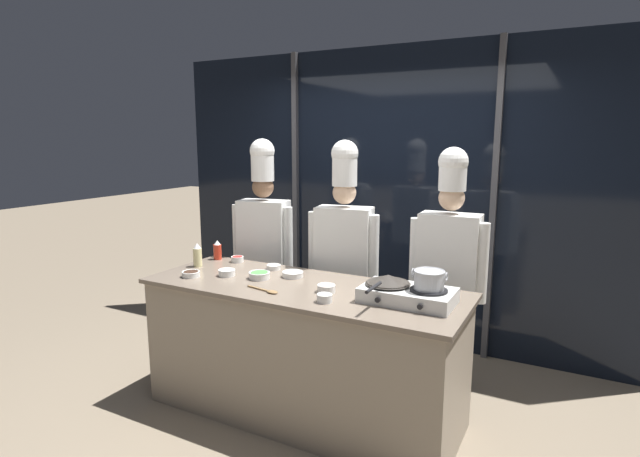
% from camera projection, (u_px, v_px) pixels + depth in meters
% --- Properties ---
extents(ground_plane, '(24.00, 24.00, 0.00)m').
position_uv_depth(ground_plane, '(303.00, 412.00, 3.50)').
color(ground_plane, '#7F705B').
extents(window_wall_back, '(4.49, 0.09, 2.70)m').
position_uv_depth(window_wall_back, '(387.00, 197.00, 4.61)').
color(window_wall_back, black).
rests_on(window_wall_back, ground_plane).
extents(demo_counter, '(2.19, 0.81, 0.92)m').
position_uv_depth(demo_counter, '(303.00, 350.00, 3.42)').
color(demo_counter, gray).
rests_on(demo_counter, ground_plane).
extents(portable_stove, '(0.55, 0.33, 0.10)m').
position_uv_depth(portable_stove, '(408.00, 295.00, 3.00)').
color(portable_stove, silver).
rests_on(portable_stove, demo_counter).
extents(frying_pan, '(0.28, 0.48, 0.05)m').
position_uv_depth(frying_pan, '(388.00, 280.00, 3.04)').
color(frying_pan, '#38332D').
rests_on(frying_pan, portable_stove).
extents(stock_pot, '(0.21, 0.18, 0.12)m').
position_uv_depth(stock_pot, '(429.00, 279.00, 2.92)').
color(stock_pot, '#B7BABF').
rests_on(stock_pot, portable_stove).
extents(squeeze_bottle_chili, '(0.06, 0.06, 0.16)m').
position_uv_depth(squeeze_bottle_chili, '(217.00, 250.00, 4.05)').
color(squeeze_bottle_chili, red).
rests_on(squeeze_bottle_chili, demo_counter).
extents(squeeze_bottle_oil, '(0.07, 0.07, 0.18)m').
position_uv_depth(squeeze_bottle_oil, '(197.00, 255.00, 3.82)').
color(squeeze_bottle_oil, beige).
rests_on(squeeze_bottle_oil, demo_counter).
extents(prep_bowl_onion, '(0.12, 0.12, 0.05)m').
position_uv_depth(prep_bowl_onion, '(227.00, 272.00, 3.57)').
color(prep_bowl_onion, white).
rests_on(prep_bowl_onion, demo_counter).
extents(prep_bowl_scallions, '(0.15, 0.15, 0.05)m').
position_uv_depth(prep_bowl_scallions, '(259.00, 275.00, 3.50)').
color(prep_bowl_scallions, white).
rests_on(prep_bowl_scallions, demo_counter).
extents(prep_bowl_shrimp, '(0.12, 0.12, 0.05)m').
position_uv_depth(prep_bowl_shrimp, '(326.00, 288.00, 3.20)').
color(prep_bowl_shrimp, white).
rests_on(prep_bowl_shrimp, demo_counter).
extents(prep_bowl_bean_sprouts, '(0.10, 0.10, 0.05)m').
position_uv_depth(prep_bowl_bean_sprouts, '(324.00, 297.00, 3.00)').
color(prep_bowl_bean_sprouts, white).
rests_on(prep_bowl_bean_sprouts, demo_counter).
extents(prep_bowl_soy_glaze, '(0.13, 0.13, 0.04)m').
position_uv_depth(prep_bowl_soy_glaze, '(191.00, 274.00, 3.55)').
color(prep_bowl_soy_glaze, white).
rests_on(prep_bowl_soy_glaze, demo_counter).
extents(prep_bowl_noodles, '(0.15, 0.15, 0.04)m').
position_uv_depth(prep_bowl_noodles, '(293.00, 274.00, 3.55)').
color(prep_bowl_noodles, white).
rests_on(prep_bowl_noodles, demo_counter).
extents(prep_bowl_bell_pepper, '(0.10, 0.10, 0.05)m').
position_uv_depth(prep_bowl_bell_pepper, '(237.00, 259.00, 3.97)').
color(prep_bowl_bell_pepper, white).
rests_on(prep_bowl_bell_pepper, demo_counter).
extents(prep_bowl_chicken, '(0.11, 0.11, 0.04)m').
position_uv_depth(prep_bowl_chicken, '(274.00, 267.00, 3.75)').
color(prep_bowl_chicken, white).
rests_on(prep_bowl_chicken, demo_counter).
extents(serving_spoon_slotted, '(0.27, 0.08, 0.02)m').
position_uv_depth(serving_spoon_slotted, '(268.00, 291.00, 3.20)').
color(serving_spoon_slotted, olive).
rests_on(serving_spoon_slotted, demo_counter).
extents(chef_head, '(0.54, 0.28, 1.89)m').
position_uv_depth(chef_head, '(264.00, 234.00, 4.24)').
color(chef_head, '#232326').
rests_on(chef_head, ground_plane).
extents(chef_sous, '(0.56, 0.29, 1.88)m').
position_uv_depth(chef_sous, '(344.00, 245.00, 3.87)').
color(chef_sous, '#4C4C51').
rests_on(chef_sous, ground_plane).
extents(chef_line, '(0.55, 0.23, 1.84)m').
position_uv_depth(chef_line, '(449.00, 257.00, 3.55)').
color(chef_line, '#4C4C51').
rests_on(chef_line, ground_plane).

